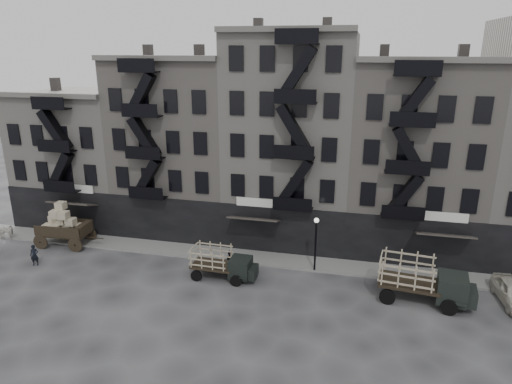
% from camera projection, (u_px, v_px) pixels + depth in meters
% --- Properties ---
extents(ground, '(140.00, 140.00, 0.00)m').
position_uv_depth(ground, '(268.00, 284.00, 32.28)').
color(ground, '#38383A').
rests_on(ground, ground).
extents(sidewalk, '(55.00, 2.50, 0.15)m').
position_uv_depth(sidewalk, '(278.00, 260.00, 35.74)').
color(sidewalk, slate).
rests_on(sidewalk, ground).
extents(building_west, '(10.00, 11.35, 13.20)m').
position_uv_depth(building_west, '(86.00, 155.00, 43.92)').
color(building_west, '#A49F97').
rests_on(building_west, ground).
extents(building_midwest, '(10.00, 11.35, 16.20)m').
position_uv_depth(building_midwest, '(183.00, 145.00, 41.28)').
color(building_midwest, gray).
rests_on(building_midwest, ground).
extents(building_center, '(10.00, 11.35, 18.20)m').
position_uv_depth(building_center, '(292.00, 139.00, 38.79)').
color(building_center, '#A49F97').
rests_on(building_center, ground).
extents(building_mideast, '(10.00, 11.35, 16.20)m').
position_uv_depth(building_mideast, '(414.00, 157.00, 36.92)').
color(building_mideast, gray).
rests_on(building_mideast, ground).
extents(lamp_post, '(0.36, 0.36, 4.28)m').
position_uv_depth(lamp_post, '(316.00, 237.00, 33.19)').
color(lamp_post, black).
rests_on(lamp_post, ground).
extents(horse, '(1.72, 0.84, 1.43)m').
position_uv_depth(horse, '(6.00, 232.00, 39.38)').
color(horse, beige).
rests_on(horse, ground).
extents(wagon, '(4.48, 2.55, 3.71)m').
position_uv_depth(wagon, '(62.00, 221.00, 38.01)').
color(wagon, black).
rests_on(wagon, ground).
extents(stake_truck_west, '(4.79, 2.08, 2.37)m').
position_uv_depth(stake_truck_west, '(222.00, 261.00, 32.70)').
color(stake_truck_west, black).
rests_on(stake_truck_west, ground).
extents(stake_truck_east, '(6.20, 3.07, 3.00)m').
position_uv_depth(stake_truck_east, '(424.00, 278.00, 29.58)').
color(stake_truck_east, black).
rests_on(stake_truck_east, ground).
extents(pedestrian_west, '(0.71, 0.59, 1.66)m').
position_uv_depth(pedestrian_west, '(34.00, 255.00, 34.79)').
color(pedestrian_west, black).
rests_on(pedestrian_west, ground).
extents(pedestrian_mid, '(0.81, 0.64, 1.61)m').
position_uv_depth(pedestrian_mid, '(230.00, 260.00, 34.01)').
color(pedestrian_mid, black).
rests_on(pedestrian_mid, ground).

